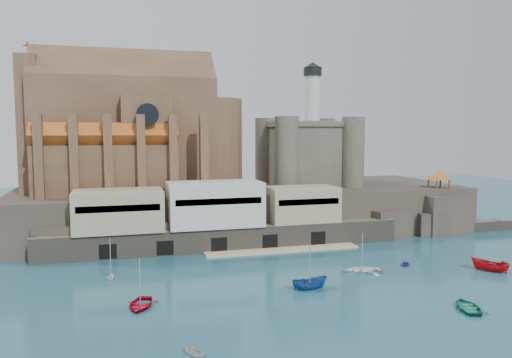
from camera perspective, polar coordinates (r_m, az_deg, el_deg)
The scene contains 15 objects.
ground at distance 79.39m, azimuth 5.91°, elevation -11.19°, with size 300.00×300.00×0.00m, color #1B4B5B.
promontory at distance 114.90m, azimuth -1.43°, elevation -3.44°, with size 100.00×36.00×10.00m.
quay at distance 96.86m, azimuth -4.78°, elevation -4.45°, with size 70.00×12.00×13.05m.
church at distance 112.54m, azimuth -13.72°, elevation 5.02°, with size 47.00×25.93×30.51m.
castle_keep at distance 120.26m, azimuth 5.89°, elevation 3.34°, with size 21.20×21.20×29.30m.
rock_outcrop at distance 120.81m, azimuth 20.09°, elevation -3.77°, with size 14.50×10.50×8.70m.
pavilion at distance 119.90m, azimuth 20.18°, elevation 0.36°, with size 6.40×6.40×5.40m.
boat_0 at distance 68.51m, azimuth -13.08°, elevation -14.04°, with size 4.29×1.24×6.00m, color #A40414.
boat_1 at distance 54.13m, azimuth -7.12°, elevation -19.39°, with size 2.70×1.65×3.13m, color silver.
boat_2 at distance 74.15m, azimuth 6.14°, elevation -12.40°, with size 2.03×2.08×5.39m, color navy.
boat_3 at distance 71.54m, azimuth 23.05°, elevation -13.49°, with size 4.23×1.23×5.92m, color #19704F.
boat_4 at distance 81.70m, azimuth -16.24°, elevation -10.90°, with size 2.32×1.42×2.69m, color white.
boat_5 at distance 91.00m, azimuth 25.14°, elevation -9.51°, with size 2.20×2.26×5.86m, color #B70C11.
boat_6 at distance 83.85m, azimuth 12.01°, elevation -10.37°, with size 4.54×1.32×6.36m, color white.
boat_7 at distance 89.63m, azimuth 16.70°, elevation -9.45°, with size 2.31×1.41×2.67m, color #262E98.
Camera 1 is at (-28.30, -70.61, 22.72)m, focal length 35.00 mm.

